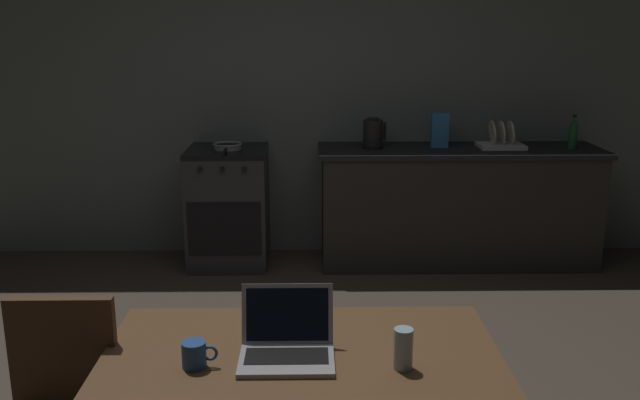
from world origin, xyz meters
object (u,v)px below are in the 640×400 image
at_px(dining_table, 302,376).
at_px(laptop, 287,345).
at_px(stove_oven, 229,207).
at_px(frying_pan, 227,146).
at_px(electric_kettle, 373,134).
at_px(coffee_mug, 195,354).
at_px(cereal_box, 440,130).
at_px(bottle, 573,133).
at_px(dish_rack, 501,142).
at_px(drinking_glass, 403,349).

bearing_deg(dining_table, laptop, 163.32).
xyz_separation_m(stove_oven, frying_pan, (0.01, -0.03, 0.48)).
distance_m(electric_kettle, coffee_mug, 3.21).
bearing_deg(cereal_box, bottle, -4.02).
bearing_deg(coffee_mug, frying_pan, 94.38).
relative_size(cereal_box, dish_rack, 0.78).
distance_m(frying_pan, drinking_glass, 3.21).
bearing_deg(dining_table, coffee_mug, -171.89).
bearing_deg(coffee_mug, laptop, 12.12).
height_order(dining_table, cereal_box, cereal_box).
relative_size(bottle, coffee_mug, 2.14).
bearing_deg(frying_pan, coffee_mug, -85.62).
relative_size(dining_table, electric_kettle, 5.92).
bearing_deg(drinking_glass, frying_pan, 106.71).
xyz_separation_m(laptop, electric_kettle, (0.57, 3.02, 0.25)).
bearing_deg(laptop, stove_oven, 97.64).
height_order(electric_kettle, cereal_box, cereal_box).
relative_size(laptop, drinking_glass, 2.29).
distance_m(electric_kettle, dish_rack, 0.98).
bearing_deg(bottle, dining_table, -124.17).
relative_size(electric_kettle, bottle, 0.91).
bearing_deg(frying_pan, drinking_glass, -73.29).
relative_size(frying_pan, dish_rack, 1.16).
bearing_deg(drinking_glass, coffee_mug, 178.35).
bearing_deg(frying_pan, laptop, -79.81).
bearing_deg(cereal_box, coffee_mug, -113.98).
bearing_deg(laptop, frying_pan, 97.56).
xyz_separation_m(dining_table, electric_kettle, (0.52, 3.03, 0.36)).
xyz_separation_m(laptop, bottle, (2.07, 2.97, 0.26)).
bearing_deg(frying_pan, bottle, -0.44).
bearing_deg(stove_oven, dining_table, -78.87).
height_order(stove_oven, laptop, laptop).
bearing_deg(coffee_mug, dining_table, 8.11).
xyz_separation_m(bottle, frying_pan, (-2.61, 0.02, -0.10)).
bearing_deg(stove_oven, coffee_mug, -85.48).
bearing_deg(bottle, stove_oven, 178.96).
distance_m(laptop, drinking_glass, 0.40).
relative_size(drinking_glass, dish_rack, 0.41).
relative_size(laptop, coffee_mug, 2.67).
xyz_separation_m(frying_pan, coffee_mug, (0.23, -3.05, -0.17)).
xyz_separation_m(dining_table, frying_pan, (-0.59, 3.00, 0.28)).
bearing_deg(electric_kettle, stove_oven, -179.87).
xyz_separation_m(stove_oven, cereal_box, (1.62, 0.02, 0.59)).
relative_size(electric_kettle, coffee_mug, 1.94).
bearing_deg(laptop, electric_kettle, 76.75).
height_order(stove_oven, dining_table, stove_oven).
xyz_separation_m(bottle, cereal_box, (-1.00, 0.07, 0.01)).
xyz_separation_m(laptop, coffee_mug, (-0.30, -0.07, -0.00)).
height_order(frying_pan, coffee_mug, frying_pan).
bearing_deg(coffee_mug, drinking_glass, -1.65).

